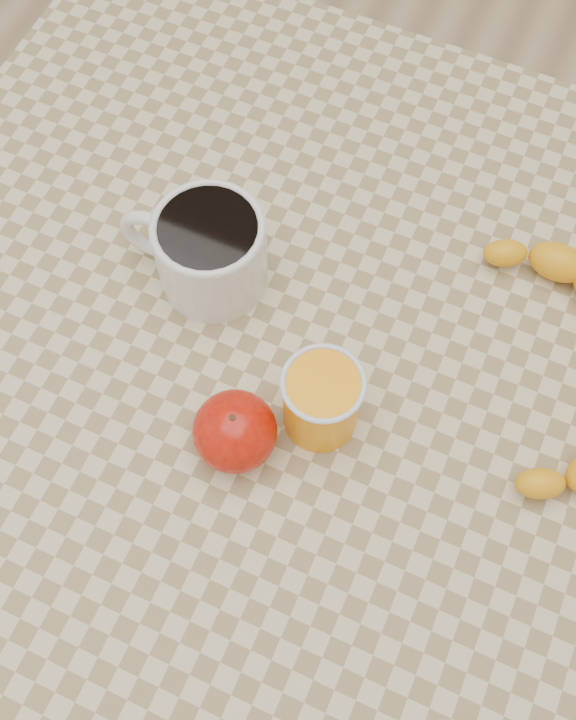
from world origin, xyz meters
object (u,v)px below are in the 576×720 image
at_px(orange_juice_glass, 322,400).
at_px(banana, 576,365).
at_px(coffee_mug, 208,249).
at_px(apple, 235,431).
at_px(table, 288,407).

distance_m(orange_juice_glass, banana, 0.21).
xyz_separation_m(coffee_mug, orange_juice_glass, (0.14, -0.08, -0.00)).
distance_m(orange_juice_glass, apple, 0.07).
distance_m(table, coffee_mug, 0.17).
relative_size(table, orange_juice_glass, 10.68).
bearing_deg(table, apple, -98.09).
bearing_deg(apple, table, 81.91).
height_order(coffee_mug, orange_juice_glass, coffee_mug).
xyz_separation_m(coffee_mug, apple, (0.09, -0.13, -0.01)).
xyz_separation_m(apple, banana, (0.23, 0.17, -0.01)).
height_order(coffee_mug, banana, coffee_mug).
height_order(table, coffee_mug, coffee_mug).
bearing_deg(orange_juice_glass, table, 145.36).
height_order(table, orange_juice_glass, orange_juice_glass).
bearing_deg(orange_juice_glass, banana, 34.22).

